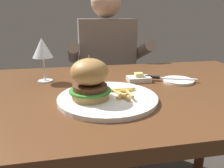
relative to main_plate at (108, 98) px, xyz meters
The scene contains 9 objects.
dining_table 0.18m from the main_plate, 51.54° to the left, with size 1.31×0.79×0.74m.
main_plate is the anchor object (origin of this frame).
burger_sandwich 0.09m from the main_plate, behind, with size 0.13×0.13×0.13m.
fries_pile 0.05m from the main_plate, ahead, with size 0.10×0.11×0.02m.
wine_glass 0.36m from the main_plate, 129.96° to the left, with size 0.08×0.08×0.18m.
bread_plate 0.35m from the main_plate, 24.69° to the left, with size 0.13×0.13×0.01m, color white.
table_knife 0.32m from the main_plate, 31.15° to the left, with size 0.20×0.09×0.01m.
butter_dish 0.24m from the main_plate, 48.51° to the left, with size 0.09×0.06×0.04m.
diner_person 0.81m from the main_plate, 80.69° to the left, with size 0.51×0.36×1.18m.
Camera 1 is at (-0.20, -0.76, 1.00)m, focal length 35.00 mm.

